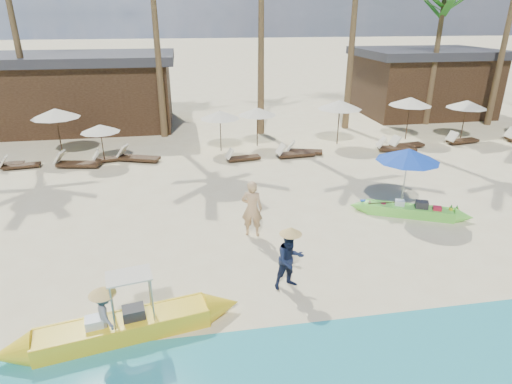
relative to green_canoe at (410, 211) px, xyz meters
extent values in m
plane|color=beige|center=(-5.24, -2.29, -0.19)|extent=(240.00, 240.00, 0.00)
cube|color=#69DE43|center=(0.00, 0.00, -0.02)|extent=(2.82, 1.72, 0.34)
cube|color=white|center=(0.00, 0.00, -0.01)|extent=(2.40, 1.40, 0.15)
cube|color=#262628|center=(0.33, -0.14, 0.23)|extent=(0.50, 0.45, 0.31)
cube|color=silver|center=(-0.31, 0.19, 0.19)|extent=(0.40, 0.37, 0.25)
cube|color=red|center=(0.75, -0.39, 0.17)|extent=(0.34, 0.32, 0.20)
cylinder|color=red|center=(-0.79, 0.42, 0.11)|extent=(0.20, 0.20, 0.08)
cylinder|color=#262628|center=(-1.04, 0.43, 0.11)|extent=(0.18, 0.18, 0.07)
sphere|color=tan|center=(-1.26, 0.58, 0.15)|extent=(0.16, 0.16, 0.16)
cylinder|color=yellow|center=(1.21, -0.47, 0.15)|extent=(0.13, 0.13, 0.16)
cylinder|color=yellow|center=(1.37, -0.55, 0.15)|extent=(0.13, 0.13, 0.16)
cube|color=yellow|center=(-9.00, -4.51, 0.02)|extent=(3.68, 1.41, 0.43)
cube|color=white|center=(-9.00, -4.51, 0.04)|extent=(3.15, 1.11, 0.19)
cube|color=#262628|center=(-8.78, -4.47, 0.31)|extent=(0.51, 0.44, 0.34)
cube|color=silver|center=(-9.56, -4.62, 0.29)|extent=(0.42, 0.38, 0.30)
cube|color=beige|center=(-8.78, -4.47, 1.28)|extent=(1.01, 0.78, 0.03)
imported|color=tan|center=(-5.57, -0.44, 0.71)|extent=(0.76, 0.62, 1.82)
imported|color=#141C37|center=(-5.08, -3.34, 0.59)|extent=(0.89, 0.77, 1.58)
imported|color=gray|center=(-9.31, -4.62, 0.52)|extent=(0.65, 0.80, 1.08)
cylinder|color=#99999E|center=(-0.09, 0.45, 0.91)|extent=(0.05, 0.05, 2.22)
cone|color=#133FB6|center=(-0.09, 0.45, 1.87)|extent=(2.12, 2.12, 0.43)
cylinder|color=#3D2918|center=(-13.46, 9.21, 0.93)|extent=(0.06, 0.06, 2.25)
cone|color=beige|center=(-13.46, 9.21, 1.90)|extent=(2.25, 2.25, 0.45)
cube|color=#3D2918|center=(-14.80, 7.47, -0.06)|extent=(1.59, 0.68, 0.11)
cube|color=beige|center=(-15.48, 7.40, 0.22)|extent=(0.40, 0.54, 0.45)
cube|color=#3D2918|center=(-15.63, 7.71, -0.05)|extent=(1.68, 0.59, 0.12)
cylinder|color=#3D2918|center=(-11.24, 7.68, 0.69)|extent=(0.04, 0.04, 1.76)
cone|color=beige|center=(-11.24, 7.68, 1.45)|extent=(1.76, 1.76, 0.35)
cube|color=#3D2918|center=(-12.28, 7.18, -0.03)|extent=(1.97, 0.95, 0.13)
cube|color=beige|center=(-13.10, 7.33, 0.31)|extent=(0.53, 0.68, 0.55)
cube|color=#3D2918|center=(-10.91, 7.84, -0.06)|extent=(1.64, 0.84, 0.11)
cube|color=beige|center=(-11.59, 7.68, 0.22)|extent=(0.46, 0.57, 0.46)
cylinder|color=#3D2918|center=(-5.69, 8.68, 0.80)|extent=(0.05, 0.05, 1.98)
cone|color=beige|center=(-5.69, 8.68, 1.65)|extent=(1.98, 1.98, 0.40)
cube|color=#3D2918|center=(-9.63, 7.59, -0.03)|extent=(1.96, 1.19, 0.13)
cube|color=beige|center=(-10.41, 7.86, 0.30)|extent=(0.59, 0.71, 0.54)
cylinder|color=#3D2918|center=(-3.73, 9.22, 0.79)|extent=(0.05, 0.05, 1.96)
cone|color=beige|center=(-3.73, 9.22, 1.63)|extent=(1.96, 1.96, 0.39)
cube|color=#3D2918|center=(-4.79, 6.89, -0.06)|extent=(1.62, 0.74, 0.11)
cube|color=beige|center=(-5.47, 6.78, 0.22)|extent=(0.42, 0.55, 0.46)
cube|color=#3D2918|center=(-2.20, 6.99, -0.04)|extent=(1.82, 0.73, 0.13)
cube|color=beige|center=(-2.99, 6.92, 0.28)|extent=(0.45, 0.61, 0.52)
cylinder|color=#3D2918|center=(0.53, 8.81, 0.94)|extent=(0.06, 0.06, 2.28)
cone|color=beige|center=(0.53, 8.81, 1.92)|extent=(2.28, 2.28, 0.46)
cube|color=#3D2918|center=(-1.62, 7.37, -0.05)|extent=(1.72, 0.96, 0.12)
cube|color=beige|center=(-2.32, 7.57, 0.24)|extent=(0.50, 0.61, 0.48)
cube|color=#3D2918|center=(3.05, 7.03, -0.03)|extent=(1.94, 0.99, 0.13)
cube|color=beige|center=(2.25, 7.20, 0.30)|extent=(0.54, 0.68, 0.54)
cylinder|color=#3D2918|center=(4.61, 9.11, 0.93)|extent=(0.06, 0.06, 2.25)
cone|color=beige|center=(4.61, 9.11, 1.90)|extent=(2.25, 2.25, 0.45)
cube|color=#3D2918|center=(3.84, 7.48, -0.04)|extent=(1.84, 0.83, 0.13)
cube|color=beige|center=(3.06, 7.37, 0.28)|extent=(0.48, 0.63, 0.52)
cylinder|color=#3D2918|center=(7.61, 8.57, 0.85)|extent=(0.05, 0.05, 2.10)
cone|color=beige|center=(7.61, 8.57, 1.75)|extent=(2.10, 2.10, 0.42)
cube|color=#3D2918|center=(7.21, 7.79, -0.04)|extent=(1.80, 0.82, 0.12)
cube|color=beige|center=(6.46, 7.68, 0.26)|extent=(0.47, 0.61, 0.51)
cube|color=beige|center=(9.96, 7.69, 0.31)|extent=(0.43, 0.62, 0.55)
cone|color=brown|center=(-15.69, 12.79, 5.25)|extent=(0.40, 0.40, 10.89)
cone|color=brown|center=(-8.60, 11.99, 4.84)|extent=(0.40, 0.40, 10.08)
cone|color=brown|center=(-3.09, 11.73, 5.43)|extent=(0.40, 0.40, 11.26)
cone|color=brown|center=(2.21, 12.10, 6.39)|extent=(0.40, 0.40, 13.16)
cone|color=brown|center=(7.60, 12.23, 3.84)|extent=(0.40, 0.40, 8.07)
cone|color=brown|center=(11.33, 11.39, 5.12)|extent=(0.40, 0.40, 10.64)
cube|color=#3D2918|center=(-13.24, 15.21, 1.71)|extent=(10.00, 6.00, 3.80)
cube|color=#2D2D33|center=(-13.24, 15.21, 3.86)|extent=(10.80, 6.60, 0.50)
cube|color=#3D2918|center=(8.76, 15.21, 1.71)|extent=(8.00, 6.00, 3.80)
cube|color=#2D2D33|center=(8.76, 15.21, 3.86)|extent=(8.80, 6.60, 0.50)
camera|label=1|loc=(-7.44, -12.22, 6.25)|focal=30.00mm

